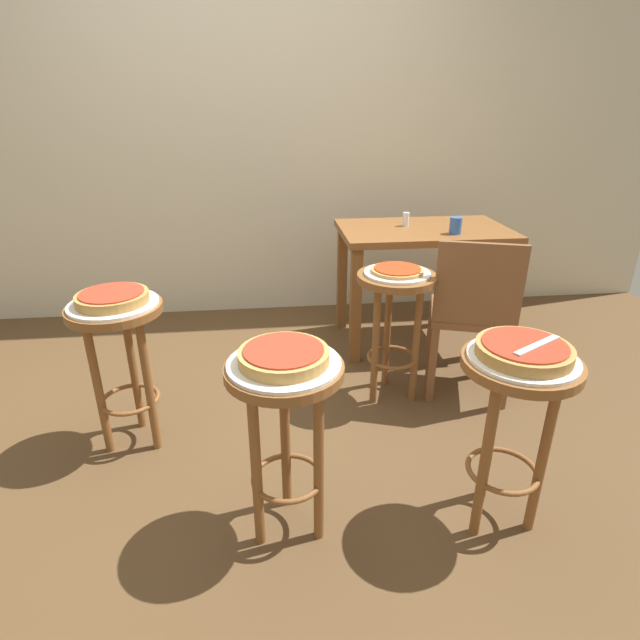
# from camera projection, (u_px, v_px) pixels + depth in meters

# --- Properties ---
(ground_plane) EXTENTS (6.00, 6.00, 0.00)m
(ground_plane) POSITION_uv_depth(u_px,v_px,m) (260.00, 438.00, 2.35)
(ground_plane) COLOR brown
(back_wall) EXTENTS (6.00, 0.10, 3.00)m
(back_wall) POSITION_uv_depth(u_px,v_px,m) (247.00, 89.00, 3.25)
(back_wall) COLOR beige
(back_wall) RESTS_ON ground_plane
(stool_foreground) EXTENTS (0.39, 0.39, 0.67)m
(stool_foreground) POSITION_uv_depth(u_px,v_px,m) (514.00, 405.00, 1.71)
(stool_foreground) COLOR brown
(stool_foreground) RESTS_ON ground_plane
(serving_plate_foreground) EXTENTS (0.35, 0.35, 0.01)m
(serving_plate_foreground) POSITION_uv_depth(u_px,v_px,m) (523.00, 358.00, 1.63)
(serving_plate_foreground) COLOR white
(serving_plate_foreground) RESTS_ON stool_foreground
(pizza_foreground) EXTENTS (0.30, 0.30, 0.05)m
(pizza_foreground) POSITION_uv_depth(u_px,v_px,m) (524.00, 350.00, 1.62)
(pizza_foreground) COLOR #B78442
(pizza_foreground) RESTS_ON serving_plate_foreground
(stool_middle) EXTENTS (0.39, 0.39, 0.67)m
(stool_middle) POSITION_uv_depth(u_px,v_px,m) (286.00, 412.00, 1.67)
(stool_middle) COLOR brown
(stool_middle) RESTS_ON ground_plane
(serving_plate_middle) EXTENTS (0.36, 0.36, 0.01)m
(serving_plate_middle) POSITION_uv_depth(u_px,v_px,m) (284.00, 364.00, 1.60)
(serving_plate_middle) COLOR white
(serving_plate_middle) RESTS_ON stool_middle
(pizza_middle) EXTENTS (0.29, 0.29, 0.05)m
(pizza_middle) POSITION_uv_depth(u_px,v_px,m) (284.00, 356.00, 1.59)
(pizza_middle) COLOR tan
(pizza_middle) RESTS_ON serving_plate_middle
(stool_leftside) EXTENTS (0.39, 0.39, 0.67)m
(stool_leftside) POSITION_uv_depth(u_px,v_px,m) (120.00, 344.00, 2.14)
(stool_leftside) COLOR brown
(stool_leftside) RESTS_ON ground_plane
(serving_plate_leftside) EXTENTS (0.36, 0.36, 0.01)m
(serving_plate_leftside) POSITION_uv_depth(u_px,v_px,m) (113.00, 304.00, 2.06)
(serving_plate_leftside) COLOR white
(serving_plate_leftside) RESTS_ON stool_leftside
(pizza_leftside) EXTENTS (0.29, 0.29, 0.05)m
(pizza_leftside) POSITION_uv_depth(u_px,v_px,m) (112.00, 297.00, 2.05)
(pizza_leftside) COLOR #B78442
(pizza_leftside) RESTS_ON serving_plate_leftside
(stool_rear) EXTENTS (0.39, 0.39, 0.67)m
(stool_rear) POSITION_uv_depth(u_px,v_px,m) (395.00, 308.00, 2.50)
(stool_rear) COLOR brown
(stool_rear) RESTS_ON ground_plane
(serving_plate_rear) EXTENTS (0.32, 0.32, 0.01)m
(serving_plate_rear) POSITION_uv_depth(u_px,v_px,m) (397.00, 273.00, 2.43)
(serving_plate_rear) COLOR white
(serving_plate_rear) RESTS_ON stool_rear
(pizza_rear) EXTENTS (0.25, 0.25, 0.02)m
(pizza_rear) POSITION_uv_depth(u_px,v_px,m) (397.00, 270.00, 2.42)
(pizza_rear) COLOR tan
(pizza_rear) RESTS_ON serving_plate_rear
(dining_table) EXTENTS (1.00, 0.61, 0.74)m
(dining_table) POSITION_uv_depth(u_px,v_px,m) (423.00, 248.00, 3.08)
(dining_table) COLOR brown
(dining_table) RESTS_ON ground_plane
(cup_near_edge) EXTENTS (0.07, 0.07, 0.09)m
(cup_near_edge) POSITION_uv_depth(u_px,v_px,m) (456.00, 225.00, 2.87)
(cup_near_edge) COLOR #3360B2
(cup_near_edge) RESTS_ON dining_table
(condiment_shaker) EXTENTS (0.04, 0.04, 0.08)m
(condiment_shaker) POSITION_uv_depth(u_px,v_px,m) (406.00, 219.00, 3.05)
(condiment_shaker) COLOR white
(condiment_shaker) RESTS_ON dining_table
(wooden_chair) EXTENTS (0.50, 0.50, 0.85)m
(wooden_chair) POSITION_uv_depth(u_px,v_px,m) (472.00, 312.00, 2.53)
(wooden_chair) COLOR brown
(wooden_chair) RESTS_ON ground_plane
(pizza_server_knife) EXTENTS (0.20, 0.13, 0.01)m
(pizza_server_knife) POSITION_uv_depth(u_px,v_px,m) (537.00, 345.00, 1.60)
(pizza_server_knife) COLOR silver
(pizza_server_knife) RESTS_ON pizza_foreground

